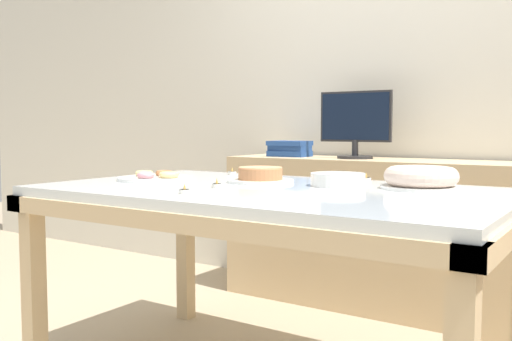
# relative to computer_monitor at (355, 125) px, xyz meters

# --- Properties ---
(wall_back) EXTENTS (8.00, 0.10, 2.60)m
(wall_back) POSITION_rel_computer_monitor_xyz_m (0.18, 0.30, 0.28)
(wall_back) COLOR silver
(wall_back) RESTS_ON ground
(dining_table) EXTENTS (1.75, 1.04, 0.78)m
(dining_table) POSITION_rel_computer_monitor_xyz_m (0.18, -1.18, -0.33)
(dining_table) COLOR silver
(dining_table) RESTS_ON ground
(sideboard) EXTENTS (1.84, 0.44, 0.83)m
(sideboard) POSITION_rel_computer_monitor_xyz_m (0.18, 0.00, -0.60)
(sideboard) COLOR #D1B284
(sideboard) RESTS_ON ground
(computer_monitor) EXTENTS (0.42, 0.20, 0.38)m
(computer_monitor) POSITION_rel_computer_monitor_xyz_m (0.00, 0.00, 0.00)
(computer_monitor) COLOR #262628
(computer_monitor) RESTS_ON sideboard
(book_stack) EXTENTS (0.24, 0.19, 0.09)m
(book_stack) POSITION_rel_computer_monitor_xyz_m (-0.43, 0.00, -0.14)
(book_stack) COLOR #23478C
(book_stack) RESTS_ON sideboard
(cake_chocolate_round) EXTENTS (0.27, 0.27, 0.06)m
(cake_chocolate_round) POSITION_rel_computer_monitor_xyz_m (0.03, -1.03, -0.21)
(cake_chocolate_round) COLOR white
(cake_chocolate_round) RESTS_ON dining_table
(cake_golden_bundt) EXTENTS (0.29, 0.29, 0.08)m
(cake_golden_bundt) POSITION_rel_computer_monitor_xyz_m (0.66, -0.92, -0.20)
(cake_golden_bundt) COLOR white
(cake_golden_bundt) RESTS_ON dining_table
(pastry_platter) EXTENTS (0.32, 0.32, 0.04)m
(pastry_platter) POSITION_rel_computer_monitor_xyz_m (-0.39, -1.20, -0.23)
(pastry_platter) COLOR white
(pastry_platter) RESTS_ON dining_table
(plate_stack) EXTENTS (0.21, 0.21, 0.05)m
(plate_stack) POSITION_rel_computer_monitor_xyz_m (0.36, -0.99, -0.22)
(plate_stack) COLOR white
(plate_stack) RESTS_ON dining_table
(tealight_centre) EXTENTS (0.04, 0.04, 0.04)m
(tealight_centre) POSITION_rel_computer_monitor_xyz_m (0.02, -1.30, -0.23)
(tealight_centre) COLOR silver
(tealight_centre) RESTS_ON dining_table
(tealight_near_front) EXTENTS (0.04, 0.04, 0.04)m
(tealight_near_front) POSITION_rel_computer_monitor_xyz_m (0.38, -0.75, -0.23)
(tealight_near_front) COLOR silver
(tealight_near_front) RESTS_ON dining_table
(tealight_near_cakes) EXTENTS (0.04, 0.04, 0.04)m
(tealight_near_cakes) POSITION_rel_computer_monitor_xyz_m (0.05, -1.52, -0.23)
(tealight_near_cakes) COLOR silver
(tealight_near_cakes) RESTS_ON dining_table
(tealight_right_edge) EXTENTS (0.04, 0.04, 0.04)m
(tealight_right_edge) POSITION_rel_computer_monitor_xyz_m (-0.28, -0.79, -0.23)
(tealight_right_edge) COLOR silver
(tealight_right_edge) RESTS_ON dining_table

